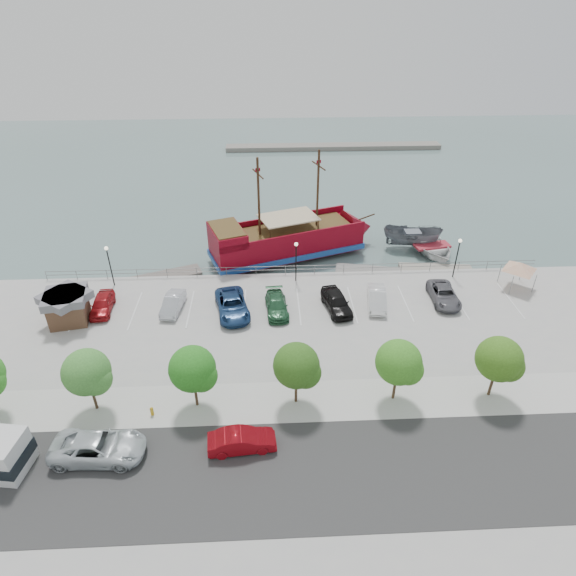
{
  "coord_description": "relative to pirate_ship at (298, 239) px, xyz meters",
  "views": [
    {
      "loc": [
        -2.72,
        -34.59,
        25.26
      ],
      "look_at": [
        -1.0,
        2.0,
        2.0
      ],
      "focal_mm": 30.0,
      "sensor_mm": 36.0,
      "label": 1
    }
  ],
  "objects": [
    {
      "name": "seawall_railing",
      "position": [
        -0.71,
        -5.93,
        -0.54
      ],
      "size": [
        50.0,
        0.06,
        1.0
      ],
      "color": "slate",
      "rests_on": "land_slab"
    },
    {
      "name": "parked_car_e",
      "position": [
        2.68,
        -12.41,
        -0.24
      ],
      "size": [
        2.84,
        5.12,
        1.65
      ],
      "primitive_type": "imported",
      "rotation": [
        0.0,
        0.0,
        0.19
      ],
      "color": "black",
      "rests_on": "land_slab"
    },
    {
      "name": "far_shore",
      "position": [
        9.29,
        41.27,
        -1.66
      ],
      "size": [
        40.0,
        3.0,
        0.8
      ],
      "primitive_type": "cube",
      "color": "gray",
      "rests_on": "ground"
    },
    {
      "name": "patrol_boat",
      "position": [
        13.22,
        0.93,
        -0.78
      ],
      "size": [
        7.02,
        4.03,
        2.56
      ],
      "primitive_type": "imported",
      "rotation": [
        0.0,
        0.0,
        1.32
      ],
      "color": "slate",
      "rests_on": "ground"
    },
    {
      "name": "sidewalk",
      "position": [
        -0.71,
        -23.73,
        -1.05
      ],
      "size": [
        100.0,
        4.0,
        0.05
      ],
      "primitive_type": "cube",
      "color": "beige",
      "rests_on": "land_slab"
    },
    {
      "name": "speedboat",
      "position": [
        15.19,
        -0.55,
        -1.31
      ],
      "size": [
        6.41,
        8.06,
        1.5
      ],
      "primitive_type": "imported",
      "rotation": [
        0.0,
        0.0,
        0.19
      ],
      "color": "silver",
      "rests_on": "ground"
    },
    {
      "name": "ground",
      "position": [
        -0.71,
        -13.73,
        -2.06
      ],
      "size": [
        160.0,
        160.0,
        0.0
      ],
      "primitive_type": "plane",
      "color": "slate"
    },
    {
      "name": "parked_car_b",
      "position": [
        -12.18,
        -11.78,
        -0.37
      ],
      "size": [
        1.97,
        4.33,
        1.38
      ],
      "primitive_type": "imported",
      "rotation": [
        0.0,
        0.0,
        -0.13
      ],
      "color": "silver",
      "rests_on": "land_slab"
    },
    {
      "name": "pirate_ship",
      "position": [
        0.0,
        0.0,
        0.0
      ],
      "size": [
        19.84,
        11.35,
        12.32
      ],
      "rotation": [
        0.0,
        0.0,
        0.34
      ],
      "color": "maroon",
      "rests_on": "ground"
    },
    {
      "name": "street_sedan",
      "position": [
        -5.4,
        -27.65,
        -0.35
      ],
      "size": [
        4.47,
        1.92,
        1.43
      ],
      "primitive_type": "imported",
      "rotation": [
        0.0,
        0.0,
        1.67
      ],
      "color": "maroon",
      "rests_on": "street"
    },
    {
      "name": "street",
      "position": [
        -0.71,
        -29.73,
        -1.05
      ],
      "size": [
        100.0,
        8.0,
        0.04
      ],
      "primitive_type": "cube",
      "color": "#353535",
      "rests_on": "land_slab"
    },
    {
      "name": "parked_car_f",
      "position": [
        6.47,
        -11.91,
        -0.32
      ],
      "size": [
        2.18,
        4.67,
        1.48
      ],
      "primitive_type": "imported",
      "rotation": [
        0.0,
        0.0,
        -0.14
      ],
      "color": "white",
      "rests_on": "land_slab"
    },
    {
      "name": "parked_car_a",
      "position": [
        -18.56,
        -11.63,
        -0.33
      ],
      "size": [
        1.99,
        4.39,
        1.46
      ],
      "primitive_type": "imported",
      "rotation": [
        0.0,
        0.0,
        0.06
      ],
      "color": "#AA171C",
      "rests_on": "land_slab"
    },
    {
      "name": "lamp_post_right",
      "position": [
        15.29,
        -7.23,
        1.88
      ],
      "size": [
        0.36,
        0.36,
        4.28
      ],
      "color": "black",
      "rests_on": "land_slab"
    },
    {
      "name": "parked_car_g",
      "position": [
        12.87,
        -11.54,
        -0.37
      ],
      "size": [
        2.47,
        5.05,
        1.38
      ],
      "primitive_type": "imported",
      "rotation": [
        0.0,
        0.0,
        -0.04
      ],
      "color": "slate",
      "rests_on": "land_slab"
    },
    {
      "name": "lamp_post_left",
      "position": [
        -18.71,
        -7.23,
        1.88
      ],
      "size": [
        0.36,
        0.36,
        4.28
      ],
      "color": "black",
      "rests_on": "land_slab"
    },
    {
      "name": "tree_d",
      "position": [
        -1.56,
        -23.8,
        2.23
      ],
      "size": [
        3.3,
        3.2,
        5.0
      ],
      "color": "#473321",
      "rests_on": "sidewalk"
    },
    {
      "name": "tree_b",
      "position": [
        -15.56,
        -23.8,
        2.23
      ],
      "size": [
        3.3,
        3.2,
        5.0
      ],
      "color": "#473321",
      "rests_on": "sidewalk"
    },
    {
      "name": "shed",
      "position": [
        -20.99,
        -13.03,
        0.44
      ],
      "size": [
        4.0,
        4.0,
        2.83
      ],
      "rotation": [
        0.0,
        0.0,
        0.18
      ],
      "color": "brown",
      "rests_on": "land_slab"
    },
    {
      "name": "dock_east",
      "position": [
        14.54,
        -4.53,
        -1.84
      ],
      "size": [
        7.91,
        3.06,
        0.44
      ],
      "primitive_type": "cube",
      "rotation": [
        0.0,
        0.0,
        -0.11
      ],
      "color": "gray",
      "rests_on": "ground"
    },
    {
      "name": "tree_e",
      "position": [
        5.44,
        -23.8,
        2.23
      ],
      "size": [
        3.3,
        3.2,
        5.0
      ],
      "color": "#473321",
      "rests_on": "sidewalk"
    },
    {
      "name": "parked_car_d",
      "position": [
        -2.77,
        -12.5,
        -0.38
      ],
      "size": [
        2.27,
        4.81,
        1.36
      ],
      "primitive_type": "imported",
      "rotation": [
        0.0,
        0.0,
        0.08
      ],
      "color": "#255935",
      "rests_on": "land_slab"
    },
    {
      "name": "fire_hydrant",
      "position": [
        -11.7,
        -24.53,
        -0.68
      ],
      "size": [
        0.25,
        0.25,
        0.71
      ],
      "rotation": [
        0.0,
        0.0,
        0.13
      ],
      "color": "#C09118",
      "rests_on": "sidewalk"
    },
    {
      "name": "parked_car_c",
      "position": [
        -6.77,
        -12.52,
        -0.26
      ],
      "size": [
        3.71,
        6.16,
        1.6
      ],
      "primitive_type": "imported",
      "rotation": [
        0.0,
        0.0,
        0.19
      ],
      "color": "navy",
      "rests_on": "land_slab"
    },
    {
      "name": "land_slab",
      "position": [
        -0.71,
        -34.73,
        -1.66
      ],
      "size": [
        100.0,
        58.0,
        1.2
      ],
      "primitive_type": "cube",
      "color": "#A1A0A0",
      "rests_on": "ground"
    },
    {
      "name": "tree_f",
      "position": [
        12.44,
        -23.8,
        2.23
      ],
      "size": [
        3.3,
        3.2,
        5.0
      ],
      "color": "#473321",
      "rests_on": "sidewalk"
    },
    {
      "name": "lamp_post_mid",
      "position": [
        -0.71,
        -7.23,
        1.88
      ],
      "size": [
        0.36,
        0.36,
        4.28
      ],
      "color": "black",
      "rests_on": "land_slab"
    },
    {
      "name": "street_van",
      "position": [
        -14.31,
        -27.83,
        -0.25
      ],
      "size": [
        5.95,
        2.98,
        1.62
      ],
      "primitive_type": "imported",
      "rotation": [
        0.0,
        0.0,
        1.52
      ],
      "color": "silver",
      "rests_on": "street"
    },
    {
      "name": "dock_mid",
      "position": [
        7.44,
        -4.53,
        -1.85
      ],
      "size": [
        7.65,
        3.55,
        0.42
      ],
      "primitive_type": "cube",
      "rotation": [
        0.0,
        0.0,
        -0.2
      ],
      "color": "gray",
      "rests_on": "ground"
    },
    {
      "name": "dock_west",
      "position": [
        -14.32,
        -4.53,
        -1.85
      ],
      "size": [
        7.79,
        4.7,
        0.43
      ],
      "primitive_type": "cube",
      "rotation": [
        0.0,
        0.0,
        0.37
      ],
      "color": "#6A625B",
      "rests_on": "ground"
    },
    {
      "name": "tree_c",
      "position": [
        -8.56,
        -23.8,
        2.23
      ],
      "size": [
        3.3,
        3.2,
        5.0
      ],
      "color": "#473321",
      "rests_on": "sidewalk"
    },
    {
      "name": "canopy_tent",
      "position": [
        20.72,
        -9.38,
        1.64
      ],
      "size": [
        3.98,
        3.98,
        3.11
      ],
      "rotation": [
        0.0,
        0.0,
        0.07
      ],
      "color": "slate",
      "rests_on": "land_slab"
    }
  ]
}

